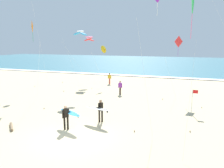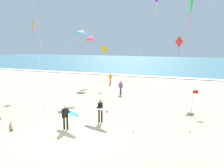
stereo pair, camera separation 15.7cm
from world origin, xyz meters
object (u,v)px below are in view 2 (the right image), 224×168
(kite_arc_ivory_mid, at_px, (81,33))
(driftwood_log, at_px, (11,126))
(kite_arc_rose_outer, at_px, (90,39))
(lifeguard_flag, at_px, (193,99))
(kite_diamond_emerald_close, at_px, (191,12))
(surfer_lead, at_px, (67,114))
(bystander_yellow_top, at_px, (110,78))
(kite_diamond_scarlet_extra, at_px, (179,44))
(kite_delta_golden_low, at_px, (105,49))
(kite_diamond_amber_distant, at_px, (33,30))
(bystander_purple_top, at_px, (121,88))
(surfer_trailing, at_px, (99,109))

(kite_arc_ivory_mid, xyz_separation_m, driftwood_log, (0.27, -11.16, -6.83))
(kite_arc_rose_outer, height_order, lifeguard_flag, kite_arc_rose_outer)
(kite_diamond_emerald_close, bearing_deg, surfer_lead, 166.77)
(kite_diamond_emerald_close, bearing_deg, bystander_yellow_top, 119.97)
(surfer_lead, relative_size, bystander_yellow_top, 1.34)
(kite_diamond_scarlet_extra, bearing_deg, surfer_lead, -118.90)
(surfer_lead, distance_m, kite_diamond_scarlet_extra, 14.04)
(kite_diamond_emerald_close, xyz_separation_m, lifeguard_flag, (0.47, 8.04, -5.88))
(kite_diamond_emerald_close, relative_size, kite_diamond_scarlet_extra, 1.23)
(kite_arc_rose_outer, distance_m, driftwood_log, 19.01)
(kite_delta_golden_low, relative_size, kite_arc_rose_outer, 0.82)
(kite_diamond_amber_distant, relative_size, bystander_purple_top, 5.07)
(kite_arc_rose_outer, height_order, bystander_yellow_top, kite_arc_rose_outer)
(kite_diamond_scarlet_extra, distance_m, lifeguard_flag, 7.15)
(surfer_trailing, bearing_deg, driftwood_log, -150.66)
(bystander_yellow_top, bearing_deg, surfer_lead, -79.47)
(kite_delta_golden_low, bearing_deg, bystander_purple_top, -49.14)
(surfer_lead, relative_size, kite_diamond_scarlet_extra, 0.32)
(kite_arc_rose_outer, xyz_separation_m, lifeguard_flag, (14.19, -10.32, -5.17))
(bystander_purple_top, bearing_deg, bystander_yellow_top, 120.58)
(kite_diamond_amber_distant, bearing_deg, kite_arc_ivory_mid, 44.89)
(surfer_lead, bearing_deg, surfer_trailing, 49.91)
(kite_arc_ivory_mid, height_order, driftwood_log, kite_arc_ivory_mid)
(kite_diamond_emerald_close, xyz_separation_m, kite_diamond_scarlet_extra, (-1.19, 13.35, -1.38))
(surfer_lead, distance_m, kite_diamond_emerald_close, 9.89)
(surfer_trailing, height_order, kite_diamond_scarlet_extra, kite_diamond_scarlet_extra)
(surfer_lead, height_order, driftwood_log, surfer_lead)
(kite_diamond_amber_distant, distance_m, kite_arc_rose_outer, 10.31)
(kite_diamond_amber_distant, height_order, driftwood_log, kite_diamond_amber_distant)
(kite_delta_golden_low, distance_m, kite_diamond_scarlet_extra, 10.40)
(bystander_purple_top, bearing_deg, lifeguard_flag, -31.28)
(kite_diamond_scarlet_extra, bearing_deg, lifeguard_flag, -72.64)
(kite_arc_ivory_mid, distance_m, kite_diamond_emerald_close, 16.56)
(surfer_trailing, height_order, kite_diamond_amber_distant, kite_diamond_amber_distant)
(kite_arc_ivory_mid, xyz_separation_m, kite_diamond_amber_distant, (-3.57, -3.55, 0.26))
(kite_arc_ivory_mid, relative_size, kite_diamond_emerald_close, 0.90)
(kite_diamond_emerald_close, bearing_deg, kite_arc_rose_outer, 126.76)
(lifeguard_flag, bearing_deg, bystander_purple_top, 148.72)
(surfer_lead, xyz_separation_m, bystander_yellow_top, (-3.11, 16.74, -0.23))
(kite_diamond_scarlet_extra, relative_size, lifeguard_flag, 3.12)
(bystander_purple_top, height_order, lifeguard_flag, lifeguard_flag)
(surfer_trailing, relative_size, bystander_yellow_top, 1.38)
(surfer_lead, bearing_deg, bystander_yellow_top, 100.53)
(kite_diamond_emerald_close, bearing_deg, kite_arc_ivory_mid, 134.80)
(kite_diamond_amber_distant, distance_m, kite_diamond_scarlet_extra, 15.03)
(bystander_yellow_top, bearing_deg, kite_delta_golden_low, -98.17)
(bystander_yellow_top, distance_m, lifeguard_flag, 15.31)
(surfer_trailing, xyz_separation_m, kite_arc_ivory_mid, (-5.64, 8.14, 5.87))
(kite_delta_golden_low, height_order, driftwood_log, kite_delta_golden_low)
(kite_arc_ivory_mid, distance_m, bystander_purple_top, 7.59)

